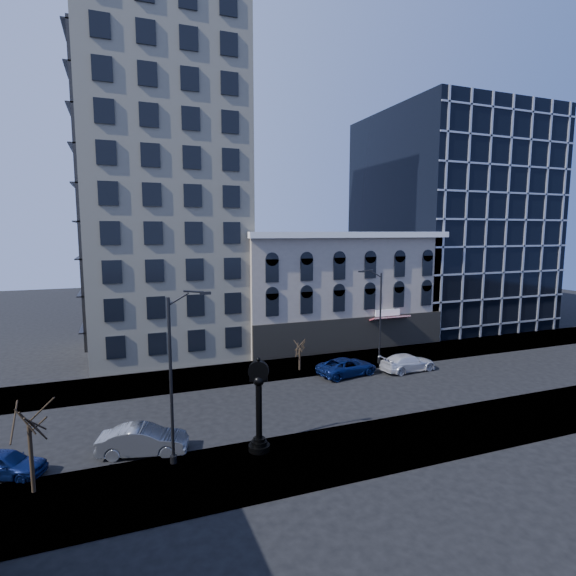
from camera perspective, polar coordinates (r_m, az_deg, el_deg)
name	(u,v)px	position (r m, az deg, el deg)	size (l,w,h in m)	color
ground	(282,404)	(33.85, -0.79, -14.54)	(160.00, 160.00, 0.00)	black
sidewalk_far	(251,372)	(41.00, -4.68, -10.54)	(160.00, 6.00, 0.12)	#9C9B8E
sidewalk_near	(330,454)	(27.12, 5.39, -20.22)	(160.00, 6.00, 0.12)	#9C9B8E
cream_tower	(162,164)	(49.12, -15.72, 14.88)	(15.90, 15.40, 42.50)	beige
victorian_row	(333,289)	(51.23, 5.75, -0.17)	(22.60, 11.19, 12.50)	gray
glass_office	(448,221)	(66.14, 19.68, 8.06)	(20.00, 20.15, 28.00)	black
street_clock	(259,409)	(26.27, -3.72, -15.06)	(1.24, 1.24, 5.46)	black
street_lamp_near	(183,331)	(24.25, -13.18, -5.38)	(2.48, 0.49, 9.56)	black
street_lamp_far	(374,292)	(42.44, 10.86, -0.45)	(2.29, 0.91, 9.08)	black
bare_tree_near	(28,411)	(24.98, -30.15, -13.33)	(3.14, 3.14, 5.38)	#312518
bare_tree_far	(300,345)	(40.56, 1.49, -7.19)	(1.81, 1.81, 3.10)	#312518
car_near_a	(5,464)	(28.71, -32.30, -18.33)	(1.63, 4.05, 1.38)	#0C194C
car_near_b	(143,440)	(28.00, -17.91, -17.92)	(1.71, 4.91, 1.62)	#595B60
car_far_a	(347,367)	(40.25, 7.52, -9.87)	(2.53, 5.49, 1.53)	#0C194C
car_far_b	(408,363)	(42.47, 14.97, -9.13)	(2.16, 5.30, 1.54)	silver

